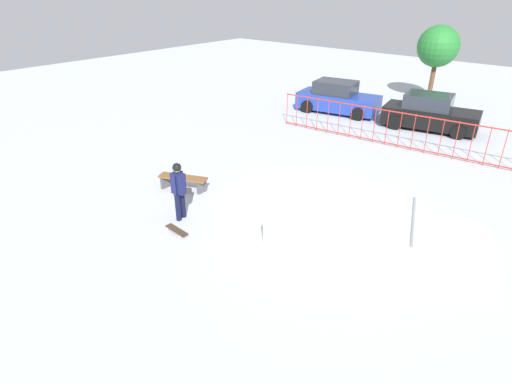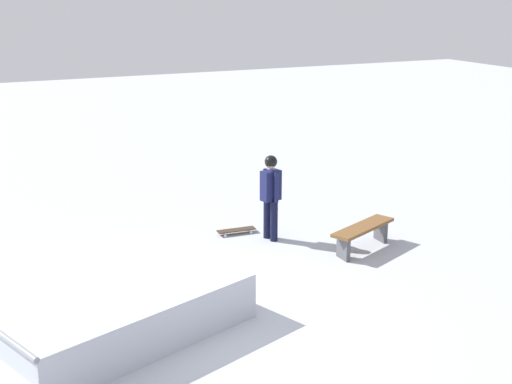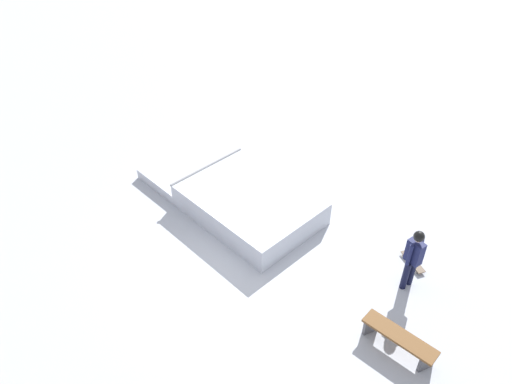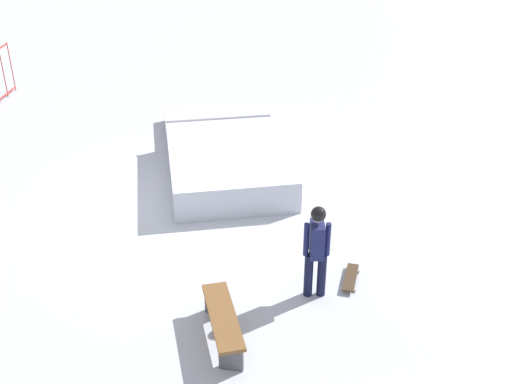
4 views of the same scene
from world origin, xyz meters
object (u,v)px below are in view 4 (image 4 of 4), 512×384
(skater, at_px, (317,245))
(park_bench, at_px, (223,321))
(skate_ramp, at_px, (225,156))
(skateboard, at_px, (351,277))

(skater, xyz_separation_m, park_bench, (-1.35, 1.27, -0.65))
(skate_ramp, relative_size, park_bench, 3.66)
(park_bench, bearing_deg, skateboard, -45.26)
(skate_ramp, bearing_deg, skater, -169.42)
(skate_ramp, relative_size, skateboard, 7.34)
(skateboard, height_order, park_bench, park_bench)
(skater, distance_m, park_bench, 1.96)
(skateboard, relative_size, park_bench, 0.50)
(skate_ramp, relative_size, skater, 3.46)
(skate_ramp, xyz_separation_m, skater, (-4.31, -2.53, 0.69))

